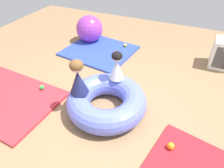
{
  "coord_description": "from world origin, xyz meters",
  "views": [
    {
      "loc": [
        1.11,
        -1.99,
        2.25
      ],
      "look_at": [
        0.13,
        0.22,
        0.36
      ],
      "focal_mm": 32.35,
      "sensor_mm": 36.0,
      "label": 1
    }
  ],
  "objects": [
    {
      "name": "play_ball_orange",
      "position": [
        1.17,
        -0.31,
        0.09
      ],
      "size": [
        0.09,
        0.09,
        0.09
      ],
      "primitive_type": "sphere",
      "color": "orange",
      "rests_on": "gym_mat_front"
    },
    {
      "name": "ground_plane",
      "position": [
        0.0,
        0.0,
        0.0
      ],
      "size": [
        8.0,
        8.0,
        0.0
      ],
      "primitive_type": "plane",
      "color": "#93704C"
    },
    {
      "name": "gym_mat_center_rear",
      "position": [
        -1.52,
        -0.44,
        0.02
      ],
      "size": [
        1.86,
        1.32,
        0.04
      ],
      "primitive_type": "cube",
      "rotation": [
        0.0,
        0.0,
        -0.06
      ],
      "color": "red",
      "rests_on": "ground"
    },
    {
      "name": "inflatable_cushion",
      "position": [
        0.13,
        0.02,
        0.18
      ],
      "size": [
        1.2,
        1.2,
        0.36
      ],
      "primitive_type": "torus",
      "color": "#6070E5",
      "rests_on": "ground"
    },
    {
      "name": "child_in_navy",
      "position": [
        -0.23,
        -0.13,
        0.62
      ],
      "size": [
        0.29,
        0.29,
        0.53
      ],
      "rotation": [
        0.0,
        0.0,
        1.63
      ],
      "color": "navy",
      "rests_on": "inflatable_cushion"
    },
    {
      "name": "storage_cube",
      "position": [
        1.71,
        2.07,
        0.28
      ],
      "size": [
        0.44,
        0.44,
        0.56
      ],
      "color": "white",
      "rests_on": "ground"
    },
    {
      "name": "play_ball_green",
      "position": [
        -1.07,
        -0.02,
        0.08
      ],
      "size": [
        0.08,
        0.08,
        0.08
      ],
      "primitive_type": "sphere",
      "color": "green",
      "rests_on": "gym_mat_center_rear"
    },
    {
      "name": "child_in_white",
      "position": [
        0.13,
        0.41,
        0.58
      ],
      "size": [
        0.3,
        0.3,
        0.46
      ],
      "rotation": [
        0.0,
        0.0,
        4.38
      ],
      "color": "white",
      "rests_on": "inflatable_cushion"
    },
    {
      "name": "play_ball_red",
      "position": [
        -0.4,
        1.59,
        0.08
      ],
      "size": [
        0.08,
        0.08,
        0.08
      ],
      "primitive_type": "sphere",
      "color": "red",
      "rests_on": "gym_mat_far_left"
    },
    {
      "name": "exercise_ball_large",
      "position": [
        -1.25,
        2.02,
        0.32
      ],
      "size": [
        0.63,
        0.63,
        0.63
      ],
      "primitive_type": "sphere",
      "color": "purple",
      "rests_on": "ground"
    },
    {
      "name": "play_ball_yellow",
      "position": [
        -0.33,
        2.02,
        0.08
      ],
      "size": [
        0.08,
        0.08,
        0.08
      ],
      "primitive_type": "sphere",
      "color": "yellow",
      "rests_on": "gym_mat_far_left"
    },
    {
      "name": "gym_mat_far_left",
      "position": [
        -0.81,
        1.63,
        0.02
      ],
      "size": [
        1.6,
        1.47,
        0.04
      ],
      "primitive_type": "cube",
      "rotation": [
        0.0,
        0.0,
        -0.13
      ],
      "color": "#2D47B7",
      "rests_on": "ground"
    }
  ]
}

